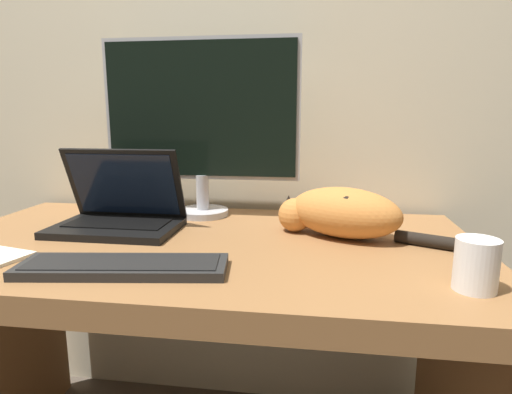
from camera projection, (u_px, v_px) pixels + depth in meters
wall_back at (233, 39)px, 1.43m from camera, size 6.40×0.06×2.60m
desk at (204, 297)px, 1.14m from camera, size 1.40×0.77×0.73m
monitor at (201, 118)px, 1.32m from camera, size 0.62×0.16×0.55m
laptop at (119, 214)px, 1.20m from camera, size 0.34×0.23×0.23m
external_keyboard at (123, 266)px, 0.89m from camera, size 0.44×0.18×0.02m
cat at (342, 212)px, 1.13m from camera, size 0.51×0.27×0.13m
coffee_mug at (476, 265)px, 0.79m from camera, size 0.08×0.08×0.10m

